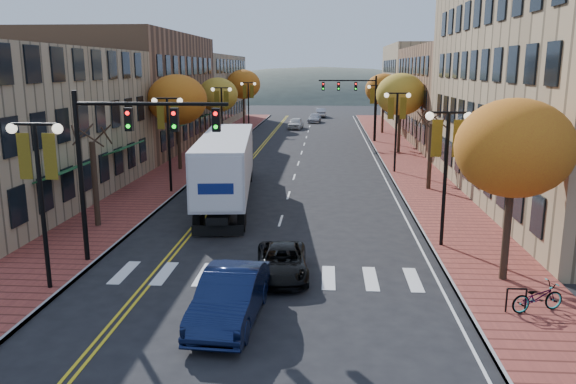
% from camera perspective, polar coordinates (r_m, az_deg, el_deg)
% --- Properties ---
extents(ground, '(200.00, 200.00, 0.00)m').
position_cam_1_polar(ground, '(20.05, -3.14, -10.58)').
color(ground, black).
rests_on(ground, ground).
extents(sidewalk_left, '(4.00, 85.00, 0.15)m').
position_cam_1_polar(sidewalk_left, '(52.62, -8.54, 3.91)').
color(sidewalk_left, brown).
rests_on(sidewalk_left, ground).
extents(sidewalk_right, '(4.00, 85.00, 0.15)m').
position_cam_1_polar(sidewalk_right, '(51.81, 11.33, 3.67)').
color(sidewalk_right, brown).
rests_on(sidewalk_right, ground).
extents(building_left_mid, '(12.00, 24.00, 11.00)m').
position_cam_1_polar(building_left_mid, '(57.68, -15.86, 9.74)').
color(building_left_mid, brown).
rests_on(building_left_mid, ground).
extents(building_left_far, '(12.00, 26.00, 9.50)m').
position_cam_1_polar(building_left_far, '(81.67, -9.88, 10.20)').
color(building_left_far, '#9E8966').
rests_on(building_left_far, ground).
extents(building_right_mid, '(15.00, 24.00, 10.00)m').
position_cam_1_polar(building_right_mid, '(62.47, 19.22, 9.25)').
color(building_right_mid, brown).
rests_on(building_right_mid, ground).
extents(building_right_far, '(15.00, 20.00, 11.00)m').
position_cam_1_polar(building_right_far, '(83.88, 15.34, 10.51)').
color(building_right_far, '#9E8966').
rests_on(building_right_far, ground).
extents(tree_left_a, '(0.28, 0.28, 4.20)m').
position_cam_1_polar(tree_left_a, '(29.18, -19.01, 0.76)').
color(tree_left_a, '#382619').
rests_on(tree_left_a, sidewalk_left).
extents(tree_left_b, '(4.48, 4.48, 7.21)m').
position_cam_1_polar(tree_left_b, '(43.85, -11.17, 9.16)').
color(tree_left_b, '#382619').
rests_on(tree_left_b, sidewalk_left).
extents(tree_left_c, '(4.16, 4.16, 6.69)m').
position_cam_1_polar(tree_left_c, '(59.44, -7.14, 9.76)').
color(tree_left_c, '#382619').
rests_on(tree_left_c, sidewalk_left).
extents(tree_left_d, '(4.61, 4.61, 7.42)m').
position_cam_1_polar(tree_left_d, '(77.16, -4.56, 10.85)').
color(tree_left_d, '#382619').
rests_on(tree_left_d, sidewalk_left).
extents(tree_right_a, '(4.16, 4.16, 6.69)m').
position_cam_1_polar(tree_right_a, '(21.53, 21.98, 4.13)').
color(tree_right_a, '#382619').
rests_on(tree_right_a, sidewalk_right).
extents(tree_right_b, '(0.28, 0.28, 4.20)m').
position_cam_1_polar(tree_right_b, '(37.31, 14.22, 3.51)').
color(tree_right_b, '#382619').
rests_on(tree_right_b, sidewalk_right).
extents(tree_right_c, '(4.48, 4.48, 7.21)m').
position_cam_1_polar(tree_right_c, '(52.76, 11.38, 9.69)').
color(tree_right_c, '#382619').
rests_on(tree_right_c, sidewalk_right).
extents(tree_right_d, '(4.35, 4.35, 7.00)m').
position_cam_1_polar(tree_right_d, '(68.65, 9.69, 10.24)').
color(tree_right_d, '#382619').
rests_on(tree_right_d, sidewalk_right).
extents(lamp_left_a, '(1.96, 0.36, 6.05)m').
position_cam_1_polar(lamp_left_a, '(21.08, -23.98, 1.69)').
color(lamp_left_a, black).
rests_on(lamp_left_a, ground).
extents(lamp_left_b, '(1.96, 0.36, 6.05)m').
position_cam_1_polar(lamp_left_b, '(35.85, -12.07, 6.56)').
color(lamp_left_b, black).
rests_on(lamp_left_b, ground).
extents(lamp_left_c, '(1.96, 0.36, 6.05)m').
position_cam_1_polar(lamp_left_c, '(53.32, -6.75, 8.64)').
color(lamp_left_c, black).
rests_on(lamp_left_c, ground).
extents(lamp_left_d, '(1.96, 0.36, 6.05)m').
position_cam_1_polar(lamp_left_d, '(71.06, -4.05, 9.65)').
color(lamp_left_d, black).
rests_on(lamp_left_d, ground).
extents(lamp_right_a, '(1.96, 0.36, 6.05)m').
position_cam_1_polar(lamp_right_a, '(25.08, 15.82, 3.88)').
color(lamp_right_a, black).
rests_on(lamp_right_a, ground).
extents(lamp_right_b, '(1.96, 0.36, 6.05)m').
position_cam_1_polar(lamp_right_b, '(42.74, 10.98, 7.54)').
color(lamp_right_b, black).
rests_on(lamp_right_b, ground).
extents(lamp_right_c, '(1.96, 0.36, 6.05)m').
position_cam_1_polar(lamp_right_c, '(60.61, 8.96, 9.03)').
color(lamp_right_c, black).
rests_on(lamp_right_c, ground).
extents(traffic_mast_near, '(6.10, 0.35, 7.00)m').
position_cam_1_polar(traffic_mast_near, '(22.87, -16.14, 4.66)').
color(traffic_mast_near, black).
rests_on(traffic_mast_near, ground).
extents(traffic_mast_far, '(6.10, 0.34, 7.00)m').
position_cam_1_polar(traffic_mast_far, '(60.43, 7.04, 9.68)').
color(traffic_mast_far, black).
rests_on(traffic_mast_far, ground).
extents(semi_truck, '(4.30, 16.52, 4.08)m').
position_cam_1_polar(semi_truck, '(33.64, -6.13, 3.11)').
color(semi_truck, black).
rests_on(semi_truck, ground).
extents(navy_sedan, '(2.05, 5.08, 1.64)m').
position_cam_1_polar(navy_sedan, '(18.03, -5.91, -10.54)').
color(navy_sedan, '#0D1636').
rests_on(navy_sedan, ground).
extents(black_suv, '(2.31, 4.35, 1.16)m').
position_cam_1_polar(black_suv, '(21.63, -0.61, -7.13)').
color(black_suv, black).
rests_on(black_suv, ground).
extents(car_far_white, '(2.07, 4.39, 1.45)m').
position_cam_1_polar(car_far_white, '(73.60, 0.80, 7.00)').
color(car_far_white, silver).
rests_on(car_far_white, ground).
extents(car_far_silver, '(2.08, 4.34, 1.22)m').
position_cam_1_polar(car_far_silver, '(82.26, 2.70, 7.49)').
color(car_far_silver, '#B0B1B8').
rests_on(car_far_silver, ground).
extents(car_far_oncoming, '(1.73, 4.38, 1.42)m').
position_cam_1_polar(car_far_oncoming, '(91.36, 3.33, 8.05)').
color(car_far_oncoming, '#B7B6BE').
rests_on(car_far_oncoming, ground).
extents(bicycle, '(1.96, 1.20, 0.97)m').
position_cam_1_polar(bicycle, '(20.06, 24.01, -9.73)').
color(bicycle, gray).
rests_on(bicycle, sidewalk_right).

